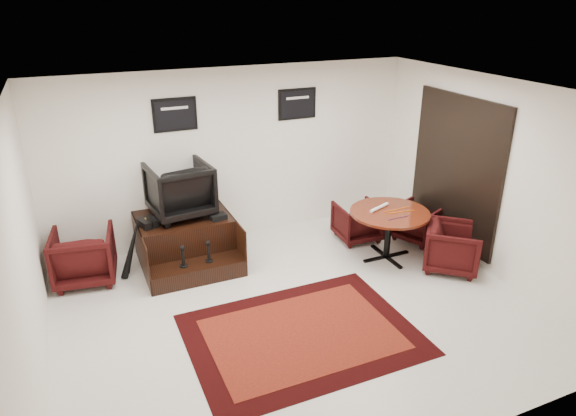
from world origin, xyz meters
The scene contains 16 objects.
ground centered at (0.00, 0.00, 0.00)m, with size 6.00×6.00×0.00m, color silver.
room_shell centered at (0.41, 0.12, 1.79)m, with size 6.02×5.02×2.81m.
area_rug centered at (-0.18, -0.49, 0.01)m, with size 2.70×2.02×0.01m.
shine_podium centered at (-1.01, 1.91, 0.33)m, with size 1.39×1.43×0.71m.
shine_chair centered at (-1.01, 2.05, 1.16)m, with size 0.87×0.81×0.90m, color black.
shoes_pair centered at (-1.54, 1.84, 0.77)m, with size 0.30×0.34×0.11m.
polish_kit centered at (-0.55, 1.67, 0.76)m, with size 0.24×0.16×0.08m, color black.
umbrella_black centered at (-1.85, 1.74, 0.40)m, with size 0.30×0.11×0.80m, color black, non-canonical shape.
umbrella_hooked centered at (-1.81, 1.88, 0.40)m, with size 0.30×0.11×0.81m, color black, non-canonical shape.
armchair_side centered at (-2.46, 1.92, 0.42)m, with size 0.82×0.77×0.84m, color black.
meeting_table centered at (1.86, 0.76, 0.69)m, with size 1.20×1.20×0.78m.
table_chair_back centered at (1.77, 1.52, 0.35)m, with size 0.68×0.63×0.70m, color black.
table_chair_window centered at (2.69, 1.11, 0.34)m, with size 0.66×0.62×0.68m, color black.
table_chair_corner centered at (2.54, 0.09, 0.39)m, with size 0.75×0.71×0.78m, color black.
paper_roll centered at (1.77, 0.91, 0.81)m, with size 0.05×0.05×0.42m, color white.
table_clutter centered at (1.96, 0.67, 0.79)m, with size 0.57×0.30×0.01m.
Camera 1 is at (-2.39, -5.12, 3.82)m, focal length 32.00 mm.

